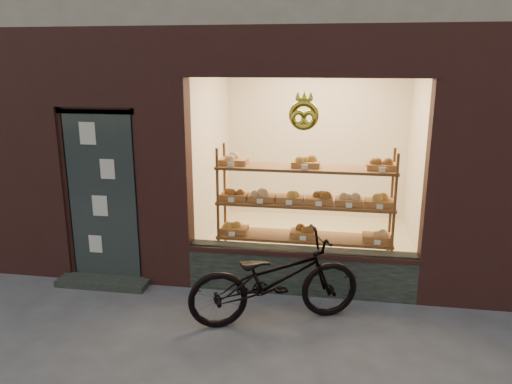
# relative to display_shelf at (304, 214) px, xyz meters

# --- Properties ---
(display_shelf) EXTENTS (2.20, 0.45, 1.70)m
(display_shelf) POSITION_rel_display_shelf_xyz_m (0.00, 0.00, 0.00)
(display_shelf) COLOR #572C18
(display_shelf) RESTS_ON ground
(bicycle) EXTENTS (1.96, 1.28, 0.97)m
(bicycle) POSITION_rel_display_shelf_xyz_m (-0.22, -1.17, -0.37)
(bicycle) COLOR black
(bicycle) RESTS_ON ground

